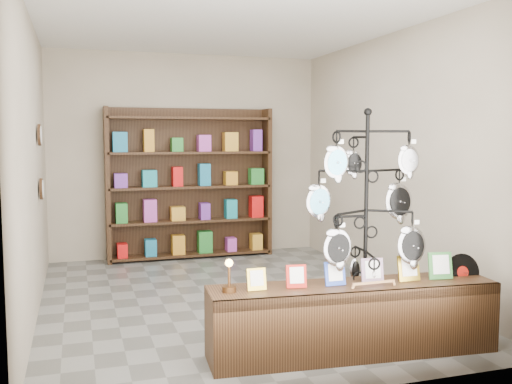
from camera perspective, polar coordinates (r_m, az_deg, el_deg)
ground at (r=6.41m, az=-2.52°, el=-10.56°), size 5.00×5.00×0.00m
room_envelope at (r=6.16m, az=-2.59°, el=6.21°), size 5.00×5.00×5.00m
display_tree at (r=4.83m, az=10.95°, el=-1.86°), size 1.03×0.90×2.01m
front_shelf at (r=4.84m, az=9.67°, el=-12.38°), size 2.41×0.68×0.84m
back_shelving at (r=8.43m, az=-6.60°, el=0.39°), size 2.42×0.36×2.20m
wall_clocks at (r=6.77m, az=-20.76°, el=2.82°), size 0.03×0.24×0.84m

